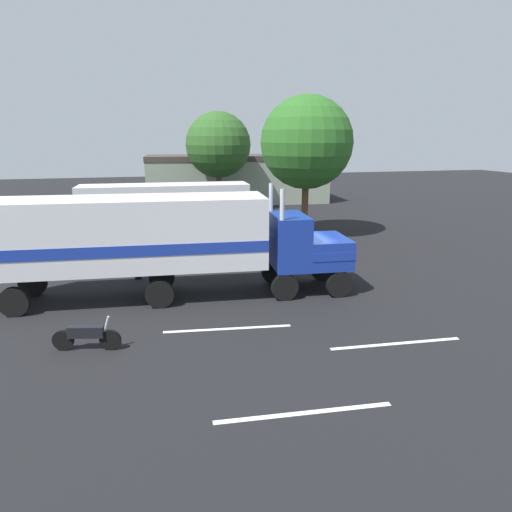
{
  "coord_description": "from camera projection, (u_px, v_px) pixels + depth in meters",
  "views": [
    {
      "loc": [
        -6.23,
        -17.45,
        6.41
      ],
      "look_at": [
        -1.89,
        -0.08,
        1.6
      ],
      "focal_mm": 31.15,
      "sensor_mm": 36.0,
      "label": 1
    }
  ],
  "objects": [
    {
      "name": "ground_plane",
      "position": [
        297.0,
        288.0,
        19.47
      ],
      "size": [
        120.0,
        120.0,
        0.0
      ],
      "primitive_type": "plane",
      "color": "black"
    },
    {
      "name": "lane_stripe_near",
      "position": [
        228.0,
        329.0,
        15.31
      ],
      "size": [
        4.39,
        0.66,
        0.01
      ],
      "primitive_type": "cube",
      "rotation": [
        0.0,
        0.0,
        -0.11
      ],
      "color": "silver",
      "rests_on": "ground_plane"
    },
    {
      "name": "lane_stripe_mid",
      "position": [
        396.0,
        344.0,
        14.21
      ],
      "size": [
        4.4,
        0.45,
        0.01
      ],
      "primitive_type": "cube",
      "rotation": [
        0.0,
        0.0,
        -0.07
      ],
      "color": "silver",
      "rests_on": "ground_plane"
    },
    {
      "name": "lane_stripe_far",
      "position": [
        304.0,
        413.0,
        10.64
      ],
      "size": [
        4.4,
        0.47,
        0.01
      ],
      "primitive_type": "cube",
      "rotation": [
        0.0,
        0.0,
        -0.07
      ],
      "color": "silver",
      "rests_on": "ground_plane"
    },
    {
      "name": "semi_truck",
      "position": [
        161.0,
        238.0,
        17.69
      ],
      "size": [
        14.32,
        3.69,
        4.5
      ],
      "color": "#193399",
      "rests_on": "ground_plane"
    },
    {
      "name": "person_bystander",
      "position": [
        137.0,
        260.0,
        20.49
      ],
      "size": [
        0.36,
        0.47,
        1.63
      ],
      "color": "black",
      "rests_on": "ground_plane"
    },
    {
      "name": "parked_bus",
      "position": [
        165.0,
        205.0,
        29.47
      ],
      "size": [
        11.1,
        3.05,
        3.4
      ],
      "color": "silver",
      "rests_on": "ground_plane"
    },
    {
      "name": "motorcycle",
      "position": [
        87.0,
        336.0,
        13.69
      ],
      "size": [
        2.08,
        0.55,
        1.12
      ],
      "color": "black",
      "rests_on": "ground_plane"
    },
    {
      "name": "tree_left",
      "position": [
        218.0,
        145.0,
        38.62
      ],
      "size": [
        5.67,
        5.67,
        8.58
      ],
      "color": "brown",
      "rests_on": "ground_plane"
    },
    {
      "name": "tree_center",
      "position": [
        307.0,
        143.0,
        28.35
      ],
      "size": [
        5.92,
        5.92,
        9.03
      ],
      "color": "brown",
      "rests_on": "ground_plane"
    },
    {
      "name": "building_backdrop",
      "position": [
        237.0,
        177.0,
        44.79
      ],
      "size": [
        18.19,
        7.48,
        4.66
      ],
      "color": "gray",
      "rests_on": "ground_plane"
    }
  ]
}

